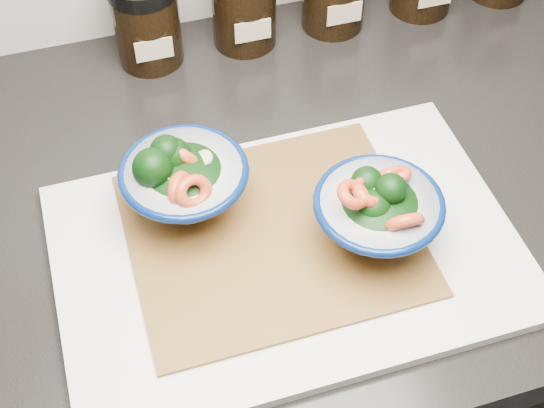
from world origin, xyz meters
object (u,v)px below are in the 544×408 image
object	(u,v)px
cutting_board	(287,251)
spice_jar_a	(146,21)
bowl_left	(183,180)
spice_jar_b	(244,3)
bowl_right	(377,213)

from	to	relation	value
cutting_board	spice_jar_a	xyz separation A→B (m)	(-0.07, 0.34, 0.05)
cutting_board	bowl_left	distance (m)	0.12
spice_jar_a	spice_jar_b	world-z (taller)	same
cutting_board	spice_jar_b	distance (m)	0.35
cutting_board	spice_jar_a	distance (m)	0.35
cutting_board	spice_jar_b	xyz separation A→B (m)	(0.05, 0.34, 0.05)
bowl_right	spice_jar_a	xyz separation A→B (m)	(-0.15, 0.36, 0.00)
bowl_right	spice_jar_b	xyz separation A→B (m)	(-0.03, 0.36, 0.00)
bowl_left	spice_jar_a	size ratio (longest dim) A/B	1.13
bowl_right	spice_jar_b	bearing A→B (deg)	95.00
spice_jar_a	spice_jar_b	distance (m)	0.12
bowl_left	bowl_right	xyz separation A→B (m)	(0.17, -0.09, -0.00)
spice_jar_a	cutting_board	bearing A→B (deg)	-78.55
spice_jar_a	spice_jar_b	bearing A→B (deg)	0.00
bowl_right	spice_jar_a	size ratio (longest dim) A/B	1.10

